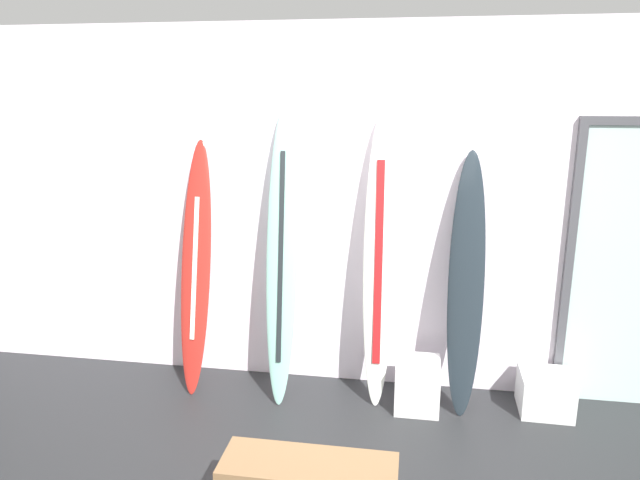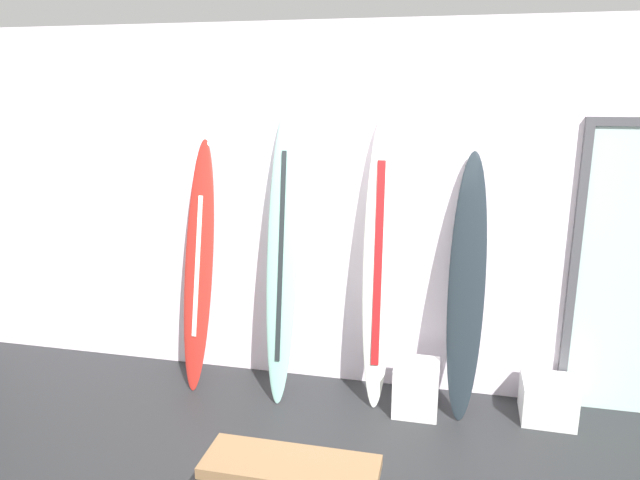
{
  "view_description": "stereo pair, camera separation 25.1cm",
  "coord_description": "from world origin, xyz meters",
  "views": [
    {
      "loc": [
        0.38,
        -3.17,
        2.31
      ],
      "look_at": [
        -0.29,
        0.95,
        1.24
      ],
      "focal_mm": 32.84,
      "sensor_mm": 36.0,
      "label": 1
    },
    {
      "loc": [
        0.63,
        -3.12,
        2.31
      ],
      "look_at": [
        -0.29,
        0.95,
        1.24
      ],
      "focal_mm": 32.84,
      "sensor_mm": 36.0,
      "label": 2
    }
  ],
  "objects": [
    {
      "name": "ground",
      "position": [
        0.0,
        0.0,
        -0.02
      ],
      "size": [
        8.0,
        8.0,
        0.04
      ],
      "primitive_type": "cube",
      "color": "#242526"
    },
    {
      "name": "wall_back",
      "position": [
        0.0,
        1.3,
        1.4
      ],
      "size": [
        7.2,
        0.2,
        2.8
      ],
      "primitive_type": "cube",
      "color": "white",
      "rests_on": "ground"
    },
    {
      "name": "surfboard_crimson",
      "position": [
        -1.26,
        0.94,
        0.97
      ],
      "size": [
        0.27,
        0.48,
        1.95
      ],
      "color": "#B2251E",
      "rests_on": "ground"
    },
    {
      "name": "surfboard_seafoam",
      "position": [
        -0.57,
        0.92,
        1.1
      ],
      "size": [
        0.25,
        0.52,
        2.21
      ],
      "color": "#88BFB0",
      "rests_on": "ground"
    },
    {
      "name": "surfboard_ivory",
      "position": [
        0.15,
        0.97,
        1.06
      ],
      "size": [
        0.25,
        0.41,
        2.15
      ],
      "color": "silver",
      "rests_on": "ground"
    },
    {
      "name": "surfboard_charcoal",
      "position": [
        0.78,
        0.95,
        0.95
      ],
      "size": [
        0.27,
        0.46,
        1.9
      ],
      "color": "#1E272D",
      "rests_on": "ground"
    },
    {
      "name": "display_block_left",
      "position": [
        0.46,
        0.83,
        0.19
      ],
      "size": [
        0.32,
        0.32,
        0.38
      ],
      "color": "silver",
      "rests_on": "ground"
    },
    {
      "name": "display_block_center",
      "position": [
        1.4,
        0.95,
        0.15
      ],
      "size": [
        0.38,
        0.38,
        0.29
      ],
      "color": "silver",
      "rests_on": "ground"
    },
    {
      "name": "bench",
      "position": [
        -0.1,
        -0.59,
        0.4
      ],
      "size": [
        0.91,
        0.33,
        0.46
      ],
      "color": "brown",
      "rests_on": "ground"
    }
  ]
}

